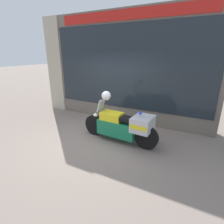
# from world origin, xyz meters

# --- Properties ---
(ground_plane) EXTENTS (60.00, 60.00, 0.00)m
(ground_plane) POSITION_xyz_m (0.00, 0.00, 0.00)
(ground_plane) COLOR gray
(shop_building) EXTENTS (6.74, 0.55, 3.84)m
(shop_building) POSITION_xyz_m (-0.38, 2.00, 1.93)
(shop_building) COLOR #6B6056
(shop_building) RESTS_ON ground
(window_display) EXTENTS (5.53, 0.30, 2.00)m
(window_display) POSITION_xyz_m (0.31, 2.03, 0.47)
(window_display) COLOR slate
(window_display) RESTS_ON ground
(paramedic_motorcycle) EXTENTS (2.35, 0.67, 1.18)m
(paramedic_motorcycle) POSITION_xyz_m (0.96, 0.26, 0.52)
(paramedic_motorcycle) COLOR black
(paramedic_motorcycle) RESTS_ON ground
(white_helmet) EXTENTS (0.27, 0.27, 0.27)m
(white_helmet) POSITION_xyz_m (0.39, 0.29, 1.32)
(white_helmet) COLOR white
(white_helmet) RESTS_ON paramedic_motorcycle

